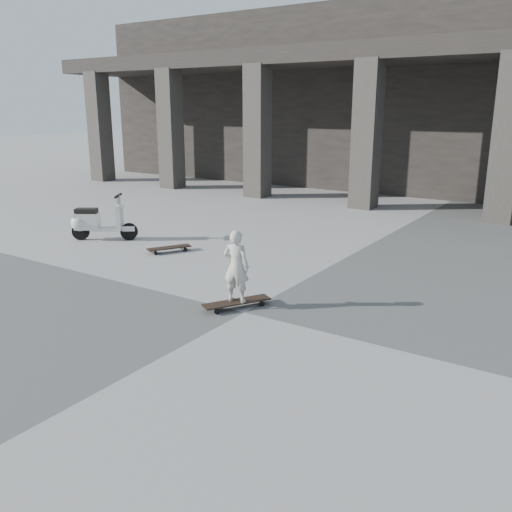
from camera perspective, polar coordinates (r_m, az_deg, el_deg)
The scene contains 6 objects.
ground at distance 7.58m, azimuth -1.20°, elevation -5.96°, with size 90.00×90.00×0.00m, color #50514E.
colonnade at distance 19.97m, azimuth 22.62°, elevation 15.10°, with size 28.00×8.82×6.00m.
longboard at distance 7.72m, azimuth -2.05°, elevation -4.92°, with size 0.70×0.98×0.10m.
skateboard_spare at distance 10.77m, azimuth -9.14°, elevation 0.82°, with size 0.61×0.86×0.10m.
child at distance 7.55m, azimuth -2.09°, elevation -1.09°, with size 0.38×0.25×1.03m, color #B9B6A7.
scooter at distance 12.07m, azimuth -16.81°, elevation 3.44°, with size 1.24×0.89×0.98m.
Camera 1 is at (4.01, -5.80, 2.77)m, focal length 38.00 mm.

